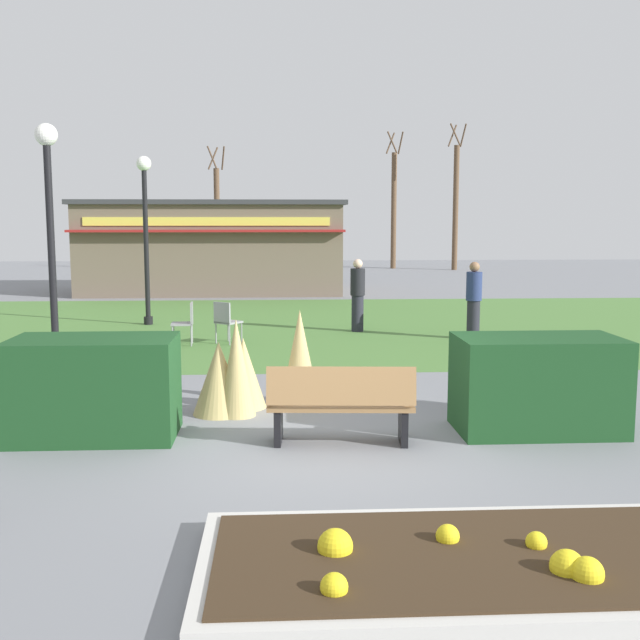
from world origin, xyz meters
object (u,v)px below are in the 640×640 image
food_kiosk (214,246)px  cafe_chair_west (186,320)px  trash_bin (591,386)px  tree_right_bg (456,205)px  lamppost_mid (50,220)px  person_strolling (358,295)px  parked_car_west_slot (193,263)px  tree_left_bg (394,208)px  tree_center_bg (217,217)px  cafe_chair_east (226,319)px  person_standing (474,300)px  park_bench (341,404)px  lamppost_far (145,219)px

food_kiosk → cafe_chair_west: food_kiosk is taller
trash_bin → tree_right_bg: bearing=80.4°
lamppost_mid → food_kiosk: 15.29m
person_strolling → parked_car_west_slot: size_ratio=0.39×
tree_left_bg → tree_center_bg: 9.31m
lamppost_mid → food_kiosk: bearing=84.8°
trash_bin → cafe_chair_east: size_ratio=0.93×
person_standing → park_bench: bearing=-167.2°
lamppost_far → person_standing: bearing=-20.2°
trash_bin → food_kiosk: 19.35m
trash_bin → cafe_chair_west: (-6.02, 6.20, 0.11)m
cafe_chair_east → tree_right_bg: tree_right_bg is taller
person_standing → parked_car_west_slot: (-8.02, 18.17, -0.22)m
lamppost_far → person_strolling: size_ratio=2.44×
person_strolling → tree_center_bg: 21.59m
park_bench → tree_left_bg: 32.43m
trash_bin → person_standing: person_standing is taller
park_bench → cafe_chair_east: (-1.81, 7.39, 0.05)m
person_strolling → lamppost_far: bearing=-23.4°
lamppost_far → parked_car_west_slot: bearing=92.0°
park_bench → tree_center_bg: 30.29m
person_standing → tree_right_bg: bearing=25.4°
parked_car_west_slot → tree_right_bg: 13.94m
lamppost_far → tree_center_bg: tree_center_bg is taller
trash_bin → tree_left_bg: tree_left_bg is taller
cafe_chair_west → person_standing: (6.15, 0.47, 0.33)m
food_kiosk → parked_car_west_slot: (-1.47, 6.63, -0.99)m
parked_car_west_slot → tree_right_bg: bearing=19.7°
park_bench → lamppost_far: size_ratio=0.42×
park_bench → lamppost_far: (-3.94, 10.48, 2.12)m
cafe_chair_west → cafe_chair_east: same height
trash_bin → parked_car_west_slot: parked_car_west_slot is taller
lamppost_far → person_standing: lamppost_far is taller
cafe_chair_west → person_strolling: person_strolling is taller
food_kiosk → park_bench: bearing=-81.1°
park_bench → cafe_chair_west: size_ratio=1.95×
lamppost_far → food_kiosk: 8.90m
lamppost_mid → tree_left_bg: tree_left_bg is taller
lamppost_far → cafe_chair_east: (2.12, -3.09, -2.07)m
trash_bin → tree_right_bg: (4.99, 29.46, 2.90)m
trash_bin → lamppost_far: bearing=127.9°
food_kiosk → person_standing: bearing=-60.4°
lamppost_mid → parked_car_west_slot: bearing=90.2°
person_strolling → trash_bin: bearing=98.5°
park_bench → trash_bin: (3.40, 1.06, -0.07)m
park_bench → cafe_chair_west: bearing=109.8°
park_bench → person_standing: size_ratio=1.02×
cafe_chair_east → person_standing: bearing=3.7°
park_bench → tree_right_bg: size_ratio=0.24×
person_standing → tree_center_bg: size_ratio=0.28×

